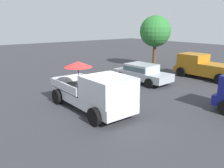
{
  "coord_description": "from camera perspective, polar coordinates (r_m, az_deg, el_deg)",
  "views": [
    {
      "loc": [
        9.26,
        -5.97,
        4.18
      ],
      "look_at": [
        0.08,
        1.27,
        1.1
      ],
      "focal_mm": 37.19,
      "sensor_mm": 36.0,
      "label": 1
    }
  ],
  "objects": [
    {
      "name": "pickup_truck_main",
      "position": [
        11.1,
        -3.99,
        -1.99
      ],
      "size": [
        5.06,
        2.26,
        2.35
      ],
      "rotation": [
        0.0,
        0.0,
        0.0
      ],
      "color": "black",
      "rests_on": "ground"
    },
    {
      "name": "tree_by_lot",
      "position": [
        22.92,
        10.6,
        12.58
      ],
      "size": [
        2.94,
        2.94,
        4.9
      ],
      "color": "brown",
      "rests_on": "ground"
    },
    {
      "name": "pickup_truck_far",
      "position": [
        19.46,
        21.67,
        3.93
      ],
      "size": [
        4.81,
        2.18,
        1.8
      ],
      "rotation": [
        0.0,
        0.0,
        3.15
      ],
      "color": "black",
      "rests_on": "ground"
    },
    {
      "name": "parked_sedan_near",
      "position": [
        16.93,
        7.36,
        2.92
      ],
      "size": [
        4.42,
        2.22,
        1.33
      ],
      "rotation": [
        0.0,
        0.0,
        0.07
      ],
      "color": "black",
      "rests_on": "ground"
    },
    {
      "name": "ground_plane",
      "position": [
        11.78,
        -5.1,
        -6.08
      ],
      "size": [
        80.0,
        80.0,
        0.0
      ],
      "primitive_type": "plane",
      "color": "#38383D"
    }
  ]
}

